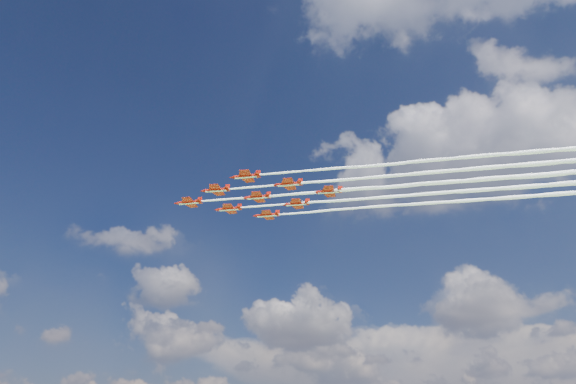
% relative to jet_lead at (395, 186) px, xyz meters
% --- Properties ---
extents(jet_lead, '(126.67, 51.84, 2.32)m').
position_rel_jet_lead_xyz_m(jet_lead, '(0.00, 0.00, 0.00)').
color(jet_lead, '#B31509').
extents(jet_row2_port, '(126.67, 51.84, 2.32)m').
position_rel_jet_lead_xyz_m(jet_row2_port, '(13.01, -2.66, 0.00)').
color(jet_row2_port, '#B31509').
extents(jet_row2_starb, '(126.67, 51.84, 2.32)m').
position_rel_jet_lead_xyz_m(jet_row2_starb, '(7.81, 10.73, 0.00)').
color(jet_row2_starb, '#B31509').
extents(jet_row3_port, '(126.67, 51.84, 2.32)m').
position_rel_jet_lead_xyz_m(jet_row3_port, '(26.01, -5.32, 0.00)').
color(jet_row3_port, '#B31509').
extents(jet_row3_centre, '(126.67, 51.84, 2.32)m').
position_rel_jet_lead_xyz_m(jet_row3_centre, '(20.82, 8.07, 0.00)').
color(jet_row3_centre, '#B31509').
extents(jet_row3_starb, '(126.67, 51.84, 2.32)m').
position_rel_jet_lead_xyz_m(jet_row3_starb, '(15.62, 21.47, 0.00)').
color(jet_row3_starb, '#B31509').
extents(jet_row4_port, '(126.67, 51.84, 2.32)m').
position_rel_jet_lead_xyz_m(jet_row4_port, '(33.82, 5.41, 0.00)').
color(jet_row4_port, '#B31509').
extents(jet_row4_starb, '(126.67, 51.84, 2.32)m').
position_rel_jet_lead_xyz_m(jet_row4_starb, '(28.63, 18.81, 0.00)').
color(jet_row4_starb, '#B31509').
extents(jet_tail, '(126.67, 51.84, 2.32)m').
position_rel_jet_lead_xyz_m(jet_tail, '(41.63, 16.15, 0.00)').
color(jet_tail, '#B31509').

